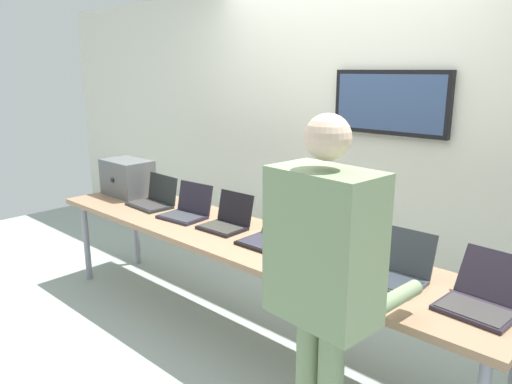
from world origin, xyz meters
The scene contains 14 objects.
ground centered at (0.00, 0.00, -0.02)m, with size 8.00×8.00×0.04m, color #95A39D.
back_wall centered at (0.01, 1.13, 1.25)m, with size 8.00×0.11×2.49m.
workbench centered at (0.00, 0.00, 0.68)m, with size 3.47×0.70×0.73m.
equipment_box centered at (-1.46, 0.09, 0.88)m, with size 0.44×0.30×0.31m.
laptop_station_0 centered at (-1.01, 0.04, 0.78)m, with size 0.38×0.28×0.24m.
laptop_station_1 centered at (-0.58, 0.02, 0.78)m, with size 0.35×0.31×0.24m.
laptop_station_2 centered at (-0.18, 0.04, 0.78)m, with size 0.31×0.29×0.23m.
laptop_station_3 centered at (0.24, 0.05, 0.79)m, with size 0.31×0.37×0.26m.
laptop_station_4 centered at (0.66, 0.05, 0.78)m, with size 0.34×0.37×0.22m.
laptop_station_5 centered at (1.08, 0.04, 0.79)m, with size 0.31×0.31×0.25m.
laptop_station_6 centered at (1.51, 0.03, 0.78)m, with size 0.34×0.38×0.23m.
person centered at (1.09, -0.62, 0.98)m, with size 0.47×0.61×1.63m.
coffee_mug centered at (0.94, -0.25, 0.78)m, with size 0.08×0.08×0.10m.
paper_sheet centered at (0.85, -0.17, 0.73)m, with size 0.28×0.34×0.00m.
Camera 1 is at (2.13, -2.15, 1.79)m, focal length 34.16 mm.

